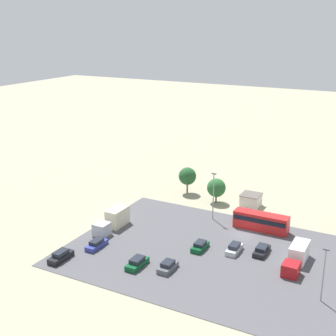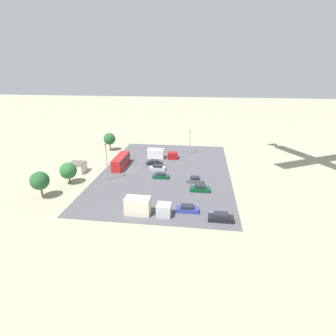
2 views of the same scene
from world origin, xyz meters
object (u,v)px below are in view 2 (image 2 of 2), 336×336
at_px(parked_car_0, 158,168).
at_px(parked_car_4, 187,209).
at_px(parked_car_6, 154,163).
at_px(parked_truck_1, 145,207).
at_px(parked_car_3, 161,176).
at_px(parked_truck_0, 161,154).
at_px(parked_car_1, 200,189).
at_px(shed_building, 77,168).
at_px(parked_car_2, 221,218).
at_px(parked_car_5, 195,180).
at_px(bus, 121,161).

height_order(parked_car_0, parked_car_4, parked_car_0).
bearing_deg(parked_car_4, parked_car_6, -156.52).
bearing_deg(parked_truck_1, parked_car_3, 179.19).
bearing_deg(parked_truck_1, parked_car_0, -176.24).
xyz_separation_m(parked_car_0, parked_truck_0, (-10.28, -0.76, 0.70)).
bearing_deg(parked_car_6, parked_car_1, 39.97).
xyz_separation_m(parked_truck_0, parked_truck_1, (33.89, 2.31, 0.24)).
xyz_separation_m(shed_building, parked_truck_1, (19.36, 22.91, 0.29)).
xyz_separation_m(parked_car_3, parked_truck_0, (-15.82, -2.56, 0.74)).
xyz_separation_m(shed_building, parked_car_3, (1.29, 23.17, -0.68)).
bearing_deg(shed_building, parked_truck_0, 125.18).
distance_m(parked_car_0, parked_car_4, 23.62).
bearing_deg(shed_building, parked_car_2, 61.98).
bearing_deg(parked_car_1, parked_car_5, 15.47).
relative_size(parked_car_2, parked_car_5, 1.17).
relative_size(parked_car_0, parked_car_2, 0.91).
bearing_deg(bus, parked_truck_0, 42.05).
height_order(shed_building, parked_car_3, shed_building).
bearing_deg(parked_car_3, shed_building, -93.20).
relative_size(parked_car_6, parked_truck_0, 0.48).
xyz_separation_m(parked_car_3, parked_car_4, (16.06, 7.77, -0.00)).
bearing_deg(parked_car_3, parked_car_5, 79.74).
bearing_deg(parked_car_5, shed_building, 84.84).
bearing_deg(parked_car_6, parked_car_4, 23.48).
bearing_deg(parked_truck_1, parked_car_4, 104.03).
xyz_separation_m(bus, parked_truck_0, (-9.08, 10.06, -0.41)).
bearing_deg(parked_truck_0, parked_car_4, 17.95).
height_order(bus, parked_car_6, bus).
bearing_deg(parked_truck_0, parked_car_3, 9.19).
distance_m(parked_car_4, parked_truck_0, 33.52).
relative_size(bus, parked_car_5, 2.55).
relative_size(parked_truck_0, parked_truck_1, 1.05).
bearing_deg(parked_car_2, parked_car_6, 31.84).
bearing_deg(parked_car_0, shed_building, 101.24).
distance_m(parked_car_1, parked_truck_1, 15.63).
xyz_separation_m(parked_car_3, parked_car_5, (1.59, 8.78, 0.02)).
distance_m(parked_car_0, parked_truck_1, 23.67).
bearing_deg(parked_car_4, parked_car_5, 176.00).
height_order(parked_car_4, parked_car_5, parked_car_5).
relative_size(parked_car_4, parked_car_5, 1.14).
relative_size(parked_car_4, parked_truck_0, 0.49).
bearing_deg(parked_car_1, parked_car_6, 39.97).
relative_size(parked_car_0, parked_car_1, 0.94).
relative_size(bus, parked_car_6, 2.29).
height_order(parked_car_1, parked_car_6, parked_car_1).
bearing_deg(bus, parked_car_3, -28.13).
height_order(parked_car_0, parked_car_2, parked_car_2).
bearing_deg(parked_car_0, parked_car_3, -161.96).
relative_size(parked_car_0, parked_car_3, 1.05).
xyz_separation_m(parked_car_1, parked_truck_0, (-22.22, -12.67, 0.70)).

